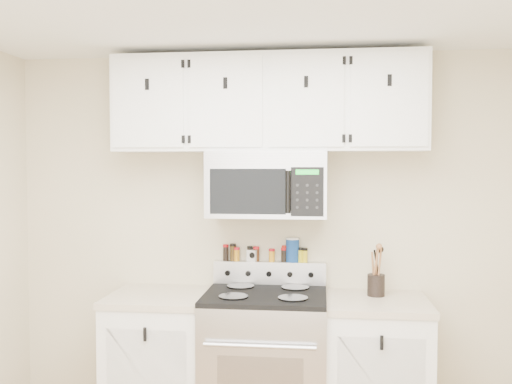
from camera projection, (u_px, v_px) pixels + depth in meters
back_wall at (270, 239)px, 3.89m from camera, size 3.50×0.01×2.50m
range at (265, 365)px, 3.61m from camera, size 0.76×0.65×1.10m
base_cabinet_left at (160, 363)px, 3.71m from camera, size 0.64×0.62×0.92m
base_cabinet_right at (376, 372)px, 3.55m from camera, size 0.64×0.62×0.92m
microwave at (268, 184)px, 3.68m from camera, size 0.76×0.44×0.42m
upper_cabinets at (268, 104)px, 3.68m from camera, size 2.00×0.35×0.62m
utensil_crock at (376, 283)px, 3.62m from camera, size 0.11×0.11×0.32m
kitchen_timer at (253, 255)px, 3.87m from camera, size 0.08×0.08×0.08m
salt_canister at (292, 250)px, 3.84m from camera, size 0.09×0.09×0.16m
spice_jar_0 at (226, 252)px, 3.89m from camera, size 0.04×0.04×0.11m
spice_jar_1 at (233, 252)px, 3.88m from camera, size 0.04×0.04×0.12m
spice_jar_2 at (237, 254)px, 3.88m from camera, size 0.04×0.04×0.09m
spice_jar_3 at (250, 254)px, 3.87m from camera, size 0.04×0.04×0.10m
spice_jar_4 at (256, 254)px, 3.87m from camera, size 0.04×0.04×0.10m
spice_jar_5 at (272, 255)px, 3.85m from camera, size 0.04×0.04×0.09m
spice_jar_6 at (284, 255)px, 3.84m from camera, size 0.04×0.04×0.10m
spice_jar_7 at (285, 254)px, 3.84m from camera, size 0.04×0.04×0.11m
spice_jar_8 at (294, 254)px, 3.84m from camera, size 0.04×0.04×0.11m
spice_jar_9 at (300, 255)px, 3.83m from camera, size 0.04×0.04×0.10m
spice_jar_10 at (305, 255)px, 3.83m from camera, size 0.04×0.04×0.10m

